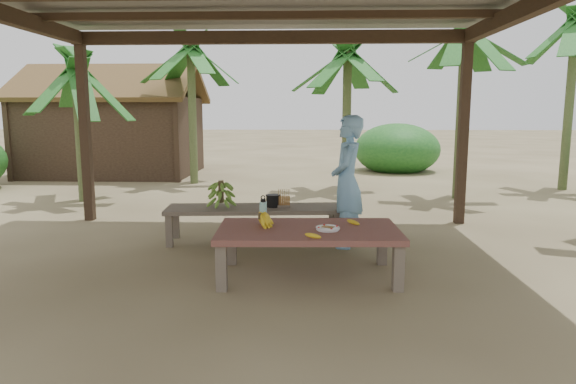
{
  "coord_description": "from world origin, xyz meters",
  "views": [
    {
      "loc": [
        0.54,
        -5.3,
        1.66
      ],
      "look_at": [
        0.33,
        0.11,
        0.8
      ],
      "focal_mm": 32.0,
      "sensor_mm": 36.0,
      "label": 1
    }
  ],
  "objects_px": {
    "ripe_banana_bunch": "(260,219)",
    "cooking_pot": "(273,201)",
    "bench": "(254,211)",
    "plate": "(328,228)",
    "work_table": "(308,235)",
    "water_flask": "(263,211)",
    "woman": "(347,182)"
  },
  "relations": [
    {
      "from": "ripe_banana_bunch",
      "to": "cooking_pot",
      "type": "height_order",
      "value": "ripe_banana_bunch"
    },
    {
      "from": "bench",
      "to": "ripe_banana_bunch",
      "type": "height_order",
      "value": "ripe_banana_bunch"
    },
    {
      "from": "plate",
      "to": "cooking_pot",
      "type": "distance_m",
      "value": 1.61
    },
    {
      "from": "work_table",
      "to": "ripe_banana_bunch",
      "type": "xyz_separation_m",
      "value": [
        -0.49,
        0.05,
        0.14
      ]
    },
    {
      "from": "bench",
      "to": "water_flask",
      "type": "height_order",
      "value": "water_flask"
    },
    {
      "from": "plate",
      "to": "cooking_pot",
      "type": "xyz_separation_m",
      "value": [
        -0.64,
        1.48,
        0.01
      ]
    },
    {
      "from": "ripe_banana_bunch",
      "to": "plate",
      "type": "bearing_deg",
      "value": -10.8
    },
    {
      "from": "water_flask",
      "to": "woman",
      "type": "distance_m",
      "value": 1.35
    },
    {
      "from": "bench",
      "to": "ripe_banana_bunch",
      "type": "xyz_separation_m",
      "value": [
        0.2,
        -1.33,
        0.18
      ]
    },
    {
      "from": "woman",
      "to": "cooking_pot",
      "type": "bearing_deg",
      "value": -93.16
    },
    {
      "from": "work_table",
      "to": "woman",
      "type": "relative_size",
      "value": 1.14
    },
    {
      "from": "work_table",
      "to": "ripe_banana_bunch",
      "type": "distance_m",
      "value": 0.51
    },
    {
      "from": "bench",
      "to": "cooking_pot",
      "type": "height_order",
      "value": "cooking_pot"
    },
    {
      "from": "woman",
      "to": "water_flask",
      "type": "bearing_deg",
      "value": -35.71
    },
    {
      "from": "water_flask",
      "to": "work_table",
      "type": "bearing_deg",
      "value": -28.07
    },
    {
      "from": "plate",
      "to": "water_flask",
      "type": "distance_m",
      "value": 0.75
    },
    {
      "from": "work_table",
      "to": "cooking_pot",
      "type": "height_order",
      "value": "cooking_pot"
    },
    {
      "from": "ripe_banana_bunch",
      "to": "water_flask",
      "type": "xyz_separation_m",
      "value": [
        0.02,
        0.2,
        0.04
      ]
    },
    {
      "from": "water_flask",
      "to": "plate",
      "type": "bearing_deg",
      "value": -26.72
    },
    {
      "from": "cooking_pot",
      "to": "woman",
      "type": "distance_m",
      "value": 0.98
    },
    {
      "from": "cooking_pot",
      "to": "plate",
      "type": "bearing_deg",
      "value": -66.65
    },
    {
      "from": "bench",
      "to": "cooking_pot",
      "type": "xyz_separation_m",
      "value": [
        0.25,
        0.02,
        0.13
      ]
    },
    {
      "from": "ripe_banana_bunch",
      "to": "water_flask",
      "type": "bearing_deg",
      "value": 85.23
    },
    {
      "from": "work_table",
      "to": "plate",
      "type": "bearing_deg",
      "value": -25.25
    },
    {
      "from": "plate",
      "to": "work_table",
      "type": "bearing_deg",
      "value": 156.78
    },
    {
      "from": "bench",
      "to": "work_table",
      "type": "bearing_deg",
      "value": -67.52
    },
    {
      "from": "water_flask",
      "to": "bench",
      "type": "bearing_deg",
      "value": 101.14
    },
    {
      "from": "work_table",
      "to": "bench",
      "type": "xyz_separation_m",
      "value": [
        -0.7,
        1.38,
        -0.04
      ]
    },
    {
      "from": "work_table",
      "to": "woman",
      "type": "height_order",
      "value": "woman"
    },
    {
      "from": "work_table",
      "to": "plate",
      "type": "xyz_separation_m",
      "value": [
        0.19,
        -0.08,
        0.08
      ]
    },
    {
      "from": "woman",
      "to": "bench",
      "type": "bearing_deg",
      "value": -89.58
    },
    {
      "from": "plate",
      "to": "woman",
      "type": "distance_m",
      "value": 1.34
    }
  ]
}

